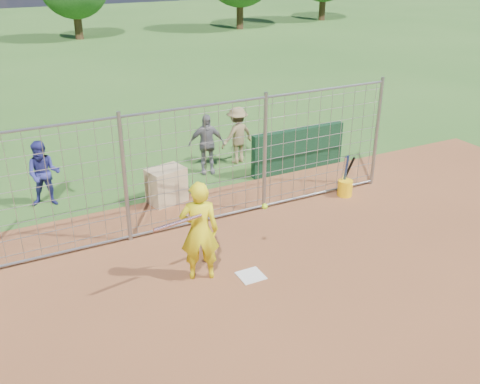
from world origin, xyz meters
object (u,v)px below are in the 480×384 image
batter (199,231)px  bystander_a (44,174)px  bystander_b (206,144)px  equipment_bin (166,185)px  bystander_c (237,135)px  bucket_with_bats (345,186)px

batter → bystander_a: batter is taller
bystander_b → bystander_a: bearing=-163.3°
bystander_b → equipment_bin: bystander_b is taller
bystander_b → bystander_c: bearing=31.2°
bystander_c → bucket_with_bats: bystander_c is taller
bystander_a → bystander_c: bearing=22.9°
bucket_with_bats → bystander_b: bearing=129.7°
bucket_with_bats → equipment_bin: bearing=157.4°
bystander_b → bystander_c: (1.01, 0.29, -0.01)m
bystander_b → bucket_with_bats: 3.58m
batter → bystander_b: batter is taller
batter → equipment_bin: 3.22m
bystander_a → equipment_bin: 2.66m
equipment_bin → bucket_with_bats: bucket_with_bats is taller
bystander_a → equipment_bin: bearing=-5.3°
batter → bucket_with_bats: 4.61m
equipment_bin → batter: bearing=-112.8°
batter → bystander_c: (3.04, 4.58, -0.15)m
bystander_a → bystander_c: (4.93, 0.40, 0.01)m
bystander_c → bucket_with_bats: bearing=100.3°
bystander_a → bystander_b: bystander_b is taller
bystander_a → bystander_c: bystander_c is taller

